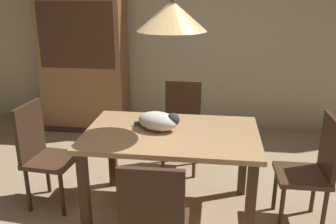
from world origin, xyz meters
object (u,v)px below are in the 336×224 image
(pendant_lamp, at_px, (172,15))
(chair_far_back, at_px, (182,122))
(cat_sleeping, at_px, (159,121))
(hutch_bookcase, at_px, (84,65))
(chair_right_side, at_px, (313,167))
(chair_left_side, at_px, (43,151))
(chair_near_front, at_px, (154,223))
(dining_table, at_px, (171,143))

(pendant_lamp, bearing_deg, chair_far_back, 89.82)
(cat_sleeping, bearing_deg, chair_far_back, 82.61)
(pendant_lamp, bearing_deg, hutch_bookcase, 126.72)
(hutch_bookcase, bearing_deg, chair_right_side, -36.53)
(hutch_bookcase, bearing_deg, chair_far_back, -35.35)
(chair_left_side, height_order, pendant_lamp, pendant_lamp)
(chair_far_back, xyz_separation_m, chair_near_front, (-0.00, -1.76, 0.00))
(chair_right_side, bearing_deg, chair_near_front, -142.04)
(chair_near_front, height_order, hutch_bookcase, hutch_bookcase)
(chair_left_side, relative_size, hutch_bookcase, 0.50)
(pendant_lamp, height_order, hutch_bookcase, pendant_lamp)
(chair_right_side, bearing_deg, cat_sleeping, 178.48)
(chair_near_front, distance_m, cat_sleeping, 0.97)
(chair_right_side, xyz_separation_m, pendant_lamp, (-1.13, -0.00, 1.15))
(chair_far_back, xyz_separation_m, cat_sleeping, (-0.11, -0.84, 0.32))
(dining_table, relative_size, chair_right_side, 1.51)
(chair_left_side, bearing_deg, chair_right_side, -0.16)
(chair_right_side, relative_size, cat_sleeping, 2.29)
(chair_far_back, distance_m, cat_sleeping, 0.91)
(cat_sleeping, distance_m, hutch_bookcase, 2.24)
(pendant_lamp, distance_m, hutch_bookcase, 2.46)
(chair_far_back, bearing_deg, chair_near_front, -90.04)
(pendant_lamp, bearing_deg, chair_near_front, -89.89)
(chair_left_side, distance_m, hutch_bookcase, 1.92)
(dining_table, height_order, chair_right_side, chair_right_side)
(chair_right_side, bearing_deg, dining_table, -179.97)
(chair_near_front, bearing_deg, chair_left_side, 141.91)
(cat_sleeping, relative_size, pendant_lamp, 0.31)
(chair_left_side, bearing_deg, dining_table, -0.36)
(dining_table, distance_m, chair_near_front, 0.89)
(chair_far_back, height_order, hutch_bookcase, hutch_bookcase)
(chair_near_front, xyz_separation_m, chair_left_side, (-1.13, 0.89, 0.00))
(chair_right_side, height_order, cat_sleeping, chair_right_side)
(dining_table, distance_m, cat_sleeping, 0.21)
(hutch_bookcase, bearing_deg, pendant_lamp, -53.28)
(chair_far_back, height_order, pendant_lamp, pendant_lamp)
(dining_table, relative_size, chair_near_front, 1.51)
(cat_sleeping, height_order, pendant_lamp, pendant_lamp)
(chair_near_front, bearing_deg, chair_far_back, 89.96)
(chair_right_side, height_order, chair_left_side, same)
(chair_far_back, xyz_separation_m, hutch_bookcase, (-1.40, 0.99, 0.38))
(cat_sleeping, bearing_deg, pendant_lamp, -17.39)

